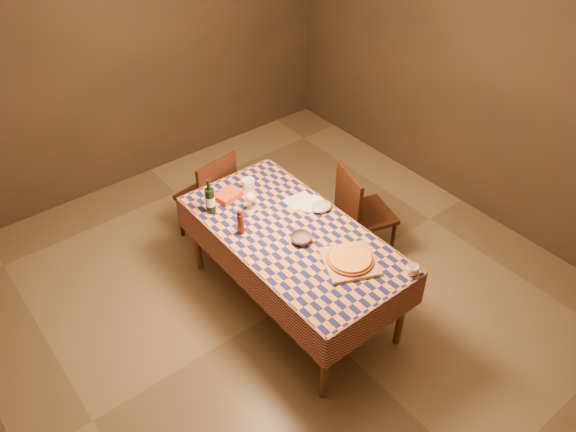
{
  "coord_description": "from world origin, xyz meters",
  "views": [
    {
      "loc": [
        -2.01,
        -2.48,
        3.54
      ],
      "look_at": [
        0.0,
        0.05,
        0.9
      ],
      "focal_mm": 35.0,
      "sensor_mm": 36.0,
      "label": 1
    }
  ],
  "objects_px": {
    "pizza": "(350,259)",
    "white_plate": "(311,204)",
    "bowl": "(301,239)",
    "wine_bottle": "(210,200)",
    "chair_right": "(359,210)",
    "dining_table": "(292,240)",
    "cutting_board": "(350,262)",
    "chair_far": "(211,194)"
  },
  "relations": [
    {
      "from": "pizza",
      "to": "wine_bottle",
      "type": "distance_m",
      "value": 1.19
    },
    {
      "from": "white_plate",
      "to": "chair_right",
      "type": "height_order",
      "value": "chair_right"
    },
    {
      "from": "cutting_board",
      "to": "pizza",
      "type": "distance_m",
      "value": 0.03
    },
    {
      "from": "chair_right",
      "to": "chair_far",
      "type": "bearing_deg",
      "value": 131.85
    },
    {
      "from": "bowl",
      "to": "chair_far",
      "type": "relative_size",
      "value": 0.17
    },
    {
      "from": "chair_far",
      "to": "chair_right",
      "type": "height_order",
      "value": "same"
    },
    {
      "from": "cutting_board",
      "to": "white_plate",
      "type": "height_order",
      "value": "cutting_board"
    },
    {
      "from": "chair_far",
      "to": "chair_right",
      "type": "distance_m",
      "value": 1.32
    },
    {
      "from": "dining_table",
      "to": "pizza",
      "type": "xyz_separation_m",
      "value": [
        0.11,
        -0.51,
        0.11
      ]
    },
    {
      "from": "dining_table",
      "to": "bowl",
      "type": "distance_m",
      "value": 0.15
    },
    {
      "from": "chair_right",
      "to": "pizza",
      "type": "bearing_deg",
      "value": -139.48
    },
    {
      "from": "pizza",
      "to": "white_plate",
      "type": "xyz_separation_m",
      "value": [
        0.22,
        0.68,
        -0.03
      ]
    },
    {
      "from": "wine_bottle",
      "to": "bowl",
      "type": "bearing_deg",
      "value": -65.01
    },
    {
      "from": "dining_table",
      "to": "wine_bottle",
      "type": "relative_size",
      "value": 6.06
    },
    {
      "from": "white_plate",
      "to": "bowl",
      "type": "bearing_deg",
      "value": -140.1
    },
    {
      "from": "bowl",
      "to": "white_plate",
      "type": "bearing_deg",
      "value": 39.9
    },
    {
      "from": "dining_table",
      "to": "chair_right",
      "type": "height_order",
      "value": "chair_right"
    },
    {
      "from": "pizza",
      "to": "chair_far",
      "type": "xyz_separation_m",
      "value": [
        -0.18,
        1.58,
        -0.29
      ]
    },
    {
      "from": "wine_bottle",
      "to": "chair_far",
      "type": "relative_size",
      "value": 0.33
    },
    {
      "from": "bowl",
      "to": "chair_right",
      "type": "relative_size",
      "value": 0.17
    },
    {
      "from": "dining_table",
      "to": "wine_bottle",
      "type": "xyz_separation_m",
      "value": [
        -0.34,
        0.59,
        0.19
      ]
    },
    {
      "from": "bowl",
      "to": "wine_bottle",
      "type": "distance_m",
      "value": 0.79
    },
    {
      "from": "wine_bottle",
      "to": "chair_far",
      "type": "height_order",
      "value": "wine_bottle"
    },
    {
      "from": "bowl",
      "to": "white_plate",
      "type": "relative_size",
      "value": 0.7
    },
    {
      "from": "cutting_board",
      "to": "chair_right",
      "type": "bearing_deg",
      "value": 40.52
    },
    {
      "from": "white_plate",
      "to": "pizza",
      "type": "bearing_deg",
      "value": -108.08
    },
    {
      "from": "chair_far",
      "to": "wine_bottle",
      "type": "bearing_deg",
      "value": -119.67
    },
    {
      "from": "pizza",
      "to": "white_plate",
      "type": "bearing_deg",
      "value": 71.92
    },
    {
      "from": "pizza",
      "to": "white_plate",
      "type": "relative_size",
      "value": 1.63
    },
    {
      "from": "dining_table",
      "to": "cutting_board",
      "type": "distance_m",
      "value": 0.53
    },
    {
      "from": "pizza",
      "to": "chair_far",
      "type": "distance_m",
      "value": 1.62
    },
    {
      "from": "cutting_board",
      "to": "chair_far",
      "type": "relative_size",
      "value": 0.39
    },
    {
      "from": "chair_far",
      "to": "chair_right",
      "type": "relative_size",
      "value": 1.0
    },
    {
      "from": "dining_table",
      "to": "cutting_board",
      "type": "relative_size",
      "value": 5.11
    },
    {
      "from": "wine_bottle",
      "to": "chair_right",
      "type": "height_order",
      "value": "wine_bottle"
    },
    {
      "from": "dining_table",
      "to": "chair_far",
      "type": "height_order",
      "value": "chair_far"
    },
    {
      "from": "white_plate",
      "to": "chair_far",
      "type": "height_order",
      "value": "chair_far"
    },
    {
      "from": "cutting_board",
      "to": "chair_right",
      "type": "distance_m",
      "value": 0.96
    },
    {
      "from": "cutting_board",
      "to": "pizza",
      "type": "relative_size",
      "value": 0.98
    },
    {
      "from": "bowl",
      "to": "wine_bottle",
      "type": "bearing_deg",
      "value": 114.99
    },
    {
      "from": "pizza",
      "to": "bowl",
      "type": "height_order",
      "value": "pizza"
    },
    {
      "from": "bowl",
      "to": "wine_bottle",
      "type": "xyz_separation_m",
      "value": [
        -0.33,
        0.71,
        0.09
      ]
    }
  ]
}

